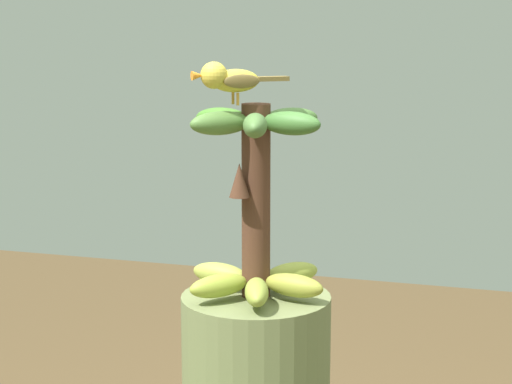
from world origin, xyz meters
The scene contains 2 objects.
banana_bunch centered at (0.00, 0.00, 1.30)m, with size 0.27×0.27×0.35m.
perched_bird centered at (0.04, -0.04, 1.52)m, with size 0.12×0.15×0.07m.
Camera 1 is at (1.48, 0.44, 1.61)m, focal length 62.03 mm.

